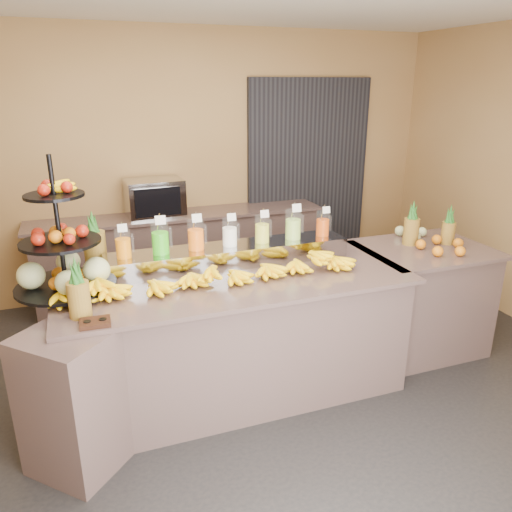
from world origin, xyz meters
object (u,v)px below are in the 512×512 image
right_fruit_pile (435,239)px  oven_warmer (154,198)px  fruit_stand (70,259)px  banana_heap (211,273)px  condiment_caddy (95,323)px  pitcher_tray (230,255)px

right_fruit_pile → oven_warmer: size_ratio=0.75×
fruit_stand → oven_warmer: fruit_stand is taller
banana_heap → oven_warmer: bearing=91.8°
condiment_caddy → oven_warmer: (0.74, 2.36, 0.18)m
fruit_stand → pitcher_tray: bearing=-1.2°
right_fruit_pile → oven_warmer: 2.76m
right_fruit_pile → oven_warmer: (-2.03, 1.87, 0.12)m
condiment_caddy → right_fruit_pile: right_fruit_pile is taller
pitcher_tray → oven_warmer: size_ratio=3.24×
condiment_caddy → right_fruit_pile: (2.77, 0.49, 0.06)m
oven_warmer → condiment_caddy: bearing=-110.3°
condiment_caddy → right_fruit_pile: bearing=10.1°
condiment_caddy → oven_warmer: size_ratio=0.30×
pitcher_tray → oven_warmer: bearing=99.9°
fruit_stand → condiment_caddy: bearing=-87.7°
fruit_stand → oven_warmer: size_ratio=1.59×
banana_heap → oven_warmer: size_ratio=3.78×
banana_heap → right_fruit_pile: size_ratio=5.03×
right_fruit_pile → oven_warmer: oven_warmer is taller
pitcher_tray → right_fruit_pile: bearing=-6.5°
pitcher_tray → oven_warmer: oven_warmer is taller
banana_heap → condiment_caddy: bearing=-153.9°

